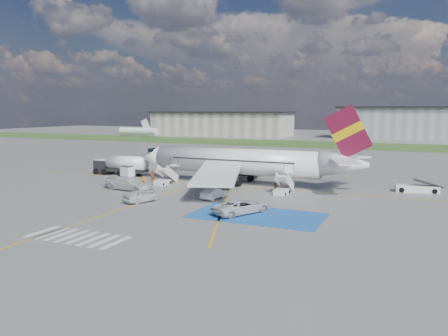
# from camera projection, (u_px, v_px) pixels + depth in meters

# --- Properties ---
(ground) EXTENTS (400.00, 400.00, 0.00)m
(ground) POSITION_uv_depth(u_px,v_px,m) (192.00, 200.00, 54.04)
(ground) COLOR #60605E
(ground) RESTS_ON ground
(grass_strip) EXTENTS (400.00, 30.00, 0.01)m
(grass_strip) POSITION_uv_depth(u_px,v_px,m) (332.00, 145.00, 139.99)
(grass_strip) COLOR #2D4C1E
(grass_strip) RESTS_ON ground
(taxiway_line_main) EXTENTS (120.00, 0.20, 0.01)m
(taxiway_line_main) POSITION_uv_depth(u_px,v_px,m) (230.00, 185.00, 64.89)
(taxiway_line_main) COLOR gold
(taxiway_line_main) RESTS_ON ground
(taxiway_line_cross) EXTENTS (0.20, 60.00, 0.01)m
(taxiway_line_cross) POSITION_uv_depth(u_px,v_px,m) (107.00, 214.00, 47.01)
(taxiway_line_cross) COLOR gold
(taxiway_line_cross) RESTS_ON ground
(taxiway_line_diag) EXTENTS (20.71, 56.45, 0.01)m
(taxiway_line_diag) POSITION_uv_depth(u_px,v_px,m) (230.00, 185.00, 64.89)
(taxiway_line_diag) COLOR gold
(taxiway_line_diag) RESTS_ON ground
(staging_box) EXTENTS (14.00, 8.00, 0.01)m
(staging_box) POSITION_uv_depth(u_px,v_px,m) (257.00, 215.00, 46.37)
(staging_box) COLOR #1B55A4
(staging_box) RESTS_ON ground
(crosswalk) EXTENTS (9.00, 4.00, 0.01)m
(crosswalk) POSITION_uv_depth(u_px,v_px,m) (77.00, 237.00, 38.48)
(crosswalk) COLOR silver
(crosswalk) RESTS_ON ground
(terminal_west) EXTENTS (60.00, 22.00, 10.00)m
(terminal_west) POSITION_uv_depth(u_px,v_px,m) (222.00, 124.00, 193.27)
(terminal_west) COLOR gray
(terminal_west) RESTS_ON ground
(terminal_centre) EXTENTS (48.00, 18.00, 12.00)m
(terminal_centre) POSITION_uv_depth(u_px,v_px,m) (405.00, 123.00, 167.30)
(terminal_centre) COLOR gray
(terminal_centre) RESTS_ON ground
(airliner) EXTENTS (36.81, 32.95, 11.92)m
(airliner) POSITION_uv_depth(u_px,v_px,m) (245.00, 162.00, 65.65)
(airliner) COLOR white
(airliner) RESTS_ON ground
(airstairs_fwd) EXTENTS (1.90, 5.20, 3.60)m
(airstairs_fwd) POSITION_uv_depth(u_px,v_px,m) (164.00, 180.00, 65.67)
(airstairs_fwd) COLOR white
(airstairs_fwd) RESTS_ON ground
(airstairs_aft) EXTENTS (1.90, 5.20, 3.60)m
(airstairs_aft) POSITION_uv_depth(u_px,v_px,m) (282.00, 189.00, 58.18)
(airstairs_aft) COLOR white
(airstairs_aft) RESTS_ON ground
(fuel_tanker) EXTENTS (9.85, 2.99, 3.33)m
(fuel_tanker) POSITION_uv_depth(u_px,v_px,m) (121.00, 167.00, 75.08)
(fuel_tanker) COLOR black
(fuel_tanker) RESTS_ON ground
(gpu_cart) EXTENTS (2.57, 2.01, 1.89)m
(gpu_cart) POSITION_uv_depth(u_px,v_px,m) (127.00, 172.00, 72.69)
(gpu_cart) COLOR white
(gpu_cart) RESTS_ON ground
(belt_loader) EXTENTS (6.12, 2.98, 1.77)m
(belt_loader) POSITION_uv_depth(u_px,v_px,m) (417.00, 189.00, 59.51)
(belt_loader) COLOR white
(belt_loader) RESTS_ON ground
(car_silver_a) EXTENTS (3.42, 4.97, 1.57)m
(car_silver_a) POSITION_uv_depth(u_px,v_px,m) (142.00, 196.00, 53.04)
(car_silver_a) COLOR silver
(car_silver_a) RESTS_ON ground
(car_silver_b) EXTENTS (2.07, 4.40, 1.40)m
(car_silver_b) POSITION_uv_depth(u_px,v_px,m) (214.00, 193.00, 55.02)
(car_silver_b) COLOR silver
(car_silver_b) RESTS_ON ground
(van_white_a) EXTENTS (4.70, 5.97, 2.04)m
(van_white_a) POSITION_uv_depth(u_px,v_px,m) (243.00, 204.00, 47.20)
(van_white_a) COLOR silver
(van_white_a) RESTS_ON ground
(van_white_b) EXTENTS (6.47, 3.46, 2.41)m
(van_white_b) POSITION_uv_depth(u_px,v_px,m) (129.00, 182.00, 60.92)
(van_white_b) COLOR silver
(van_white_b) RESTS_ON ground
(crew_fwd) EXTENTS (0.66, 0.52, 1.59)m
(crew_fwd) POSITION_uv_depth(u_px,v_px,m) (144.00, 181.00, 63.46)
(crew_fwd) COLOR orange
(crew_fwd) RESTS_ON ground
(crew_nose) EXTENTS (0.74, 0.88, 1.62)m
(crew_nose) POSITION_uv_depth(u_px,v_px,m) (152.00, 176.00, 69.15)
(crew_nose) COLOR #E85B0C
(crew_nose) RESTS_ON ground
(crew_aft) EXTENTS (0.87, 1.00, 1.62)m
(crew_aft) POSITION_uv_depth(u_px,v_px,m) (276.00, 185.00, 60.66)
(crew_aft) COLOR orange
(crew_aft) RESTS_ON ground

